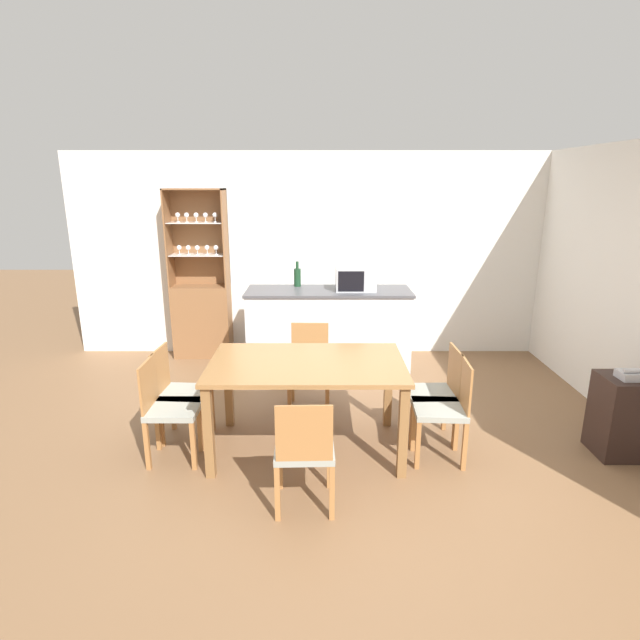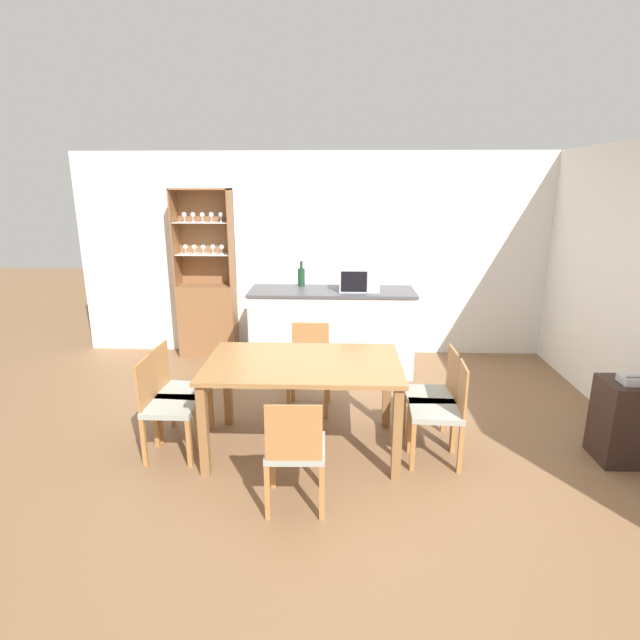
# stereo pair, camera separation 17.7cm
# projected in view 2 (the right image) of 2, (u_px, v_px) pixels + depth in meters

# --- Properties ---
(ground_plane) EXTENTS (18.00, 18.00, 0.00)m
(ground_plane) POSITION_uv_depth(u_px,v_px,m) (345.00, 453.00, 4.16)
(ground_plane) COLOR brown
(wall_back) EXTENTS (6.80, 0.06, 2.55)m
(wall_back) POSITION_uv_depth(u_px,v_px,m) (344.00, 256.00, 6.35)
(wall_back) COLOR white
(wall_back) RESTS_ON ground_plane
(kitchen_counter) EXTENTS (1.89, 0.64, 0.99)m
(kitchen_counter) POSITION_uv_depth(u_px,v_px,m) (332.00, 331.00, 5.85)
(kitchen_counter) COLOR silver
(kitchen_counter) RESTS_ON ground_plane
(display_cabinet) EXTENTS (0.72, 0.32, 2.11)m
(display_cabinet) POSITION_uv_depth(u_px,v_px,m) (208.00, 307.00, 6.41)
(display_cabinet) COLOR brown
(display_cabinet) RESTS_ON ground_plane
(dining_table) EXTENTS (1.58, 0.97, 0.78)m
(dining_table) POSITION_uv_depth(u_px,v_px,m) (303.00, 373.00, 4.07)
(dining_table) COLOR olive
(dining_table) RESTS_ON ground_plane
(dining_chair_side_left_near) EXTENTS (0.40, 0.40, 0.84)m
(dining_chair_side_left_near) POSITION_uv_depth(u_px,v_px,m) (167.00, 406.00, 4.04)
(dining_chair_side_left_near) COLOR #999E93
(dining_chair_side_left_near) RESTS_ON ground_plane
(dining_chair_side_right_near) EXTENTS (0.42, 0.42, 0.84)m
(dining_chair_side_right_near) POSITION_uv_depth(u_px,v_px,m) (441.00, 411.00, 3.95)
(dining_chair_side_right_near) COLOR #999E93
(dining_chair_side_right_near) RESTS_ON ground_plane
(dining_chair_side_right_far) EXTENTS (0.41, 0.41, 0.84)m
(dining_chair_side_right_far) POSITION_uv_depth(u_px,v_px,m) (434.00, 395.00, 4.23)
(dining_chair_side_right_far) COLOR #999E93
(dining_chair_side_right_far) RESTS_ON ground_plane
(dining_chair_head_far) EXTENTS (0.41, 0.41, 0.84)m
(dining_chair_head_far) POSITION_uv_depth(u_px,v_px,m) (309.00, 366.00, 4.90)
(dining_chair_head_far) COLOR #999E93
(dining_chair_head_far) RESTS_ON ground_plane
(dining_chair_head_near) EXTENTS (0.41, 0.41, 0.84)m
(dining_chair_head_near) POSITION_uv_depth(u_px,v_px,m) (295.00, 450.00, 3.37)
(dining_chair_head_near) COLOR #999E93
(dining_chair_head_near) RESTS_ON ground_plane
(dining_chair_side_left_far) EXTENTS (0.43, 0.43, 0.84)m
(dining_chair_side_left_far) POSITION_uv_depth(u_px,v_px,m) (178.00, 391.00, 4.32)
(dining_chair_side_left_far) COLOR #999E93
(dining_chair_side_left_far) RESTS_ON ground_plane
(microwave) EXTENTS (0.45, 0.40, 0.27)m
(microwave) POSITION_uv_depth(u_px,v_px,m) (359.00, 278.00, 5.70)
(microwave) COLOR #B7BABF
(microwave) RESTS_ON kitchen_counter
(wine_bottle) EXTENTS (0.08, 0.08, 0.30)m
(wine_bottle) POSITION_uv_depth(u_px,v_px,m) (301.00, 277.00, 5.91)
(wine_bottle) COLOR #193D23
(wine_bottle) RESTS_ON kitchen_counter
(side_cabinet) EXTENTS (0.52, 0.38, 0.68)m
(side_cabinet) POSITION_uv_depth(u_px,v_px,m) (632.00, 421.00, 3.98)
(side_cabinet) COLOR black
(side_cabinet) RESTS_ON ground_plane
(telephone) EXTENTS (0.20, 0.16, 0.10)m
(telephone) POSITION_uv_depth(u_px,v_px,m) (635.00, 379.00, 3.84)
(telephone) COLOR #B7B7BC
(telephone) RESTS_ON side_cabinet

